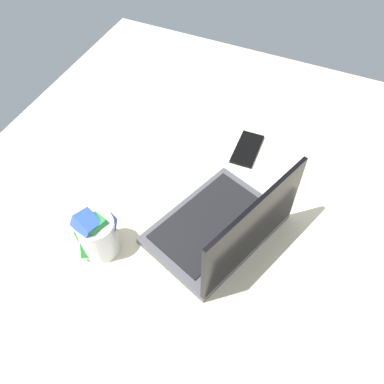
{
  "coord_description": "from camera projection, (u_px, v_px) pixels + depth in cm",
  "views": [
    {
      "loc": [
        46.05,
        22.99,
        106.43
      ],
      "look_at": [
        -13.02,
        -3.54,
        24.0
      ],
      "focal_mm": 37.94,
      "sensor_mm": 36.0,
      "label": 1
    }
  ],
  "objects": [
    {
      "name": "bed_mattress",
      "position": [
        184.0,
        266.0,
        1.08
      ],
      "size": [
        180.0,
        140.0,
        18.0
      ],
      "primitive_type": "cube",
      "color": "beige",
      "rests_on": "ground"
    },
    {
      "name": "laptop",
      "position": [
        224.0,
        227.0,
        1.0
      ],
      "size": [
        38.88,
        32.91,
        23.0
      ],
      "rotation": [
        0.0,
        0.0,
        -0.35
      ],
      "color": "#4C4C51",
      "rests_on": "bed_mattress"
    },
    {
      "name": "snack_cup",
      "position": [
        97.0,
        235.0,
        0.97
      ],
      "size": [
        10.55,
        10.07,
        14.98
      ],
      "color": "silver",
      "rests_on": "bed_mattress"
    },
    {
      "name": "cell_phone",
      "position": [
        247.0,
        149.0,
        1.22
      ],
      "size": [
        14.27,
        7.39,
        0.8
      ],
      "primitive_type": "cube",
      "rotation": [
        0.0,
        0.0,
        4.75
      ],
      "color": "black",
      "rests_on": "bed_mattress"
    }
  ]
}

